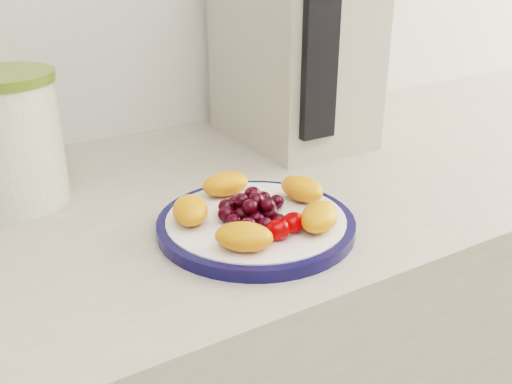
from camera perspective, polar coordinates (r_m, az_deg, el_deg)
plate_rim at (r=0.68m, az=0.00°, el=-3.26°), size 0.24×0.24×0.01m
plate_face at (r=0.68m, az=0.00°, el=-3.19°), size 0.21×0.21×0.02m
canister at (r=0.80m, az=-23.53°, el=4.38°), size 0.17×0.17×0.16m
appliance_body at (r=0.98m, az=3.74°, el=14.63°), size 0.19×0.26×0.33m
appliance_panel at (r=0.84m, az=6.36°, el=13.37°), size 0.06×0.02×0.24m
fruit_plate at (r=0.67m, az=0.09°, el=-1.57°), size 0.20×0.20×0.03m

